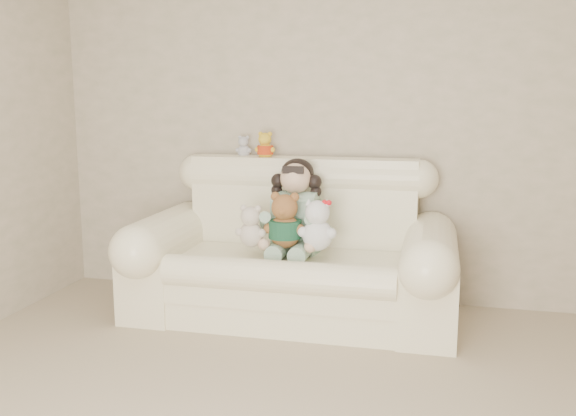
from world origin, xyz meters
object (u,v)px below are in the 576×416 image
at_px(sofa, 292,241).
at_px(cream_teddy, 251,222).
at_px(brown_teddy, 285,215).
at_px(seated_child, 296,205).
at_px(white_cat, 318,220).

bearing_deg(sofa, cream_teddy, -147.34).
distance_m(brown_teddy, cream_teddy, 0.22).
height_order(seated_child, white_cat, seated_child).
height_order(sofa, white_cat, sofa).
relative_size(sofa, seated_child, 3.32).
height_order(brown_teddy, white_cat, brown_teddy).
distance_m(sofa, brown_teddy, 0.22).
distance_m(white_cat, cream_teddy, 0.43).
relative_size(sofa, brown_teddy, 5.07).
height_order(sofa, cream_teddy, sofa).
height_order(white_cat, cream_teddy, white_cat).
distance_m(seated_child, white_cat, 0.29).
distance_m(brown_teddy, white_cat, 0.21).
height_order(sofa, seated_child, seated_child).
relative_size(seated_child, white_cat, 1.66).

